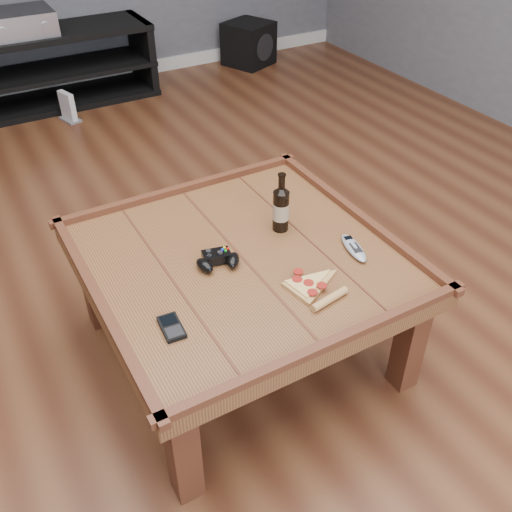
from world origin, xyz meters
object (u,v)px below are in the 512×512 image
game_controller (218,260)px  av_receiver (19,22)px  remote_control (354,248)px  pizza_slice (311,287)px  coffee_table (241,270)px  game_console (68,108)px  beer_bottle (281,208)px  media_console (51,69)px  smartphone (172,327)px  subwoofer (249,44)px

game_controller → av_receiver: 2.75m
game_controller → remote_control: size_ratio=0.92×
pizza_slice → remote_control: 0.26m
pizza_slice → av_receiver: (-0.24, 3.00, 0.12)m
coffee_table → game_console: bearing=90.1°
remote_control → game_console: size_ratio=0.88×
game_controller → pizza_slice: size_ratio=0.59×
game_controller → remote_control: (0.43, -0.16, -0.01)m
beer_bottle → pizza_slice: beer_bottle is taller
pizza_slice → remote_control: pizza_slice is taller
remote_control → media_console: bearing=109.3°
game_controller → game_console: size_ratio=0.81×
coffee_table → pizza_slice: same height
game_controller → smartphone: 0.32m
beer_bottle → smartphone: 0.61m
pizza_slice → game_controller: bearing=118.2°
game_controller → pizza_slice: bearing=-39.5°
subwoofer → game_console: 1.64m
coffee_table → subwoofer: size_ratio=2.37×
av_receiver → subwoofer: bearing=1.9°
smartphone → game_console: 2.66m
media_console → subwoofer: 1.59m
av_receiver → subwoofer: 1.77m
av_receiver → coffee_table: bearing=-87.0°
beer_bottle → smartphone: (-0.54, -0.28, -0.08)m
coffee_table → subwoofer: coffee_table is taller
coffee_table → game_controller: bearing=-177.5°
game_controller → smartphone: bearing=-128.7°
beer_bottle → media_console: bearing=94.2°
smartphone → subwoofer: 3.57m
beer_bottle → remote_control: beer_bottle is taller
pizza_slice → subwoofer: bearing=54.5°
pizza_slice → game_console: 2.70m
coffee_table → media_console: 2.75m
coffee_table → smartphone: (-0.34, -0.20, 0.07)m
game_controller → remote_control: 0.46m
remote_control → game_console: (-0.35, 2.58, -0.37)m
subwoofer → media_console: bearing=159.0°
smartphone → remote_control: bearing=8.2°
media_console → game_console: bearing=-90.6°
game_console → coffee_table: bearing=-106.8°
pizza_slice → smartphone: bearing=163.4°
smartphone → remote_control: size_ratio=0.65×
pizza_slice → smartphone: (-0.45, 0.05, -0.00)m
av_receiver → subwoofer: av_receiver is taller
media_console → pizza_slice: (0.11, -3.01, 0.21)m
coffee_table → beer_bottle: size_ratio=4.64×
smartphone → remote_control: (0.68, 0.04, 0.01)m
av_receiver → game_controller: bearing=-88.8°
coffee_table → av_receiver: (-0.13, 2.74, 0.18)m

